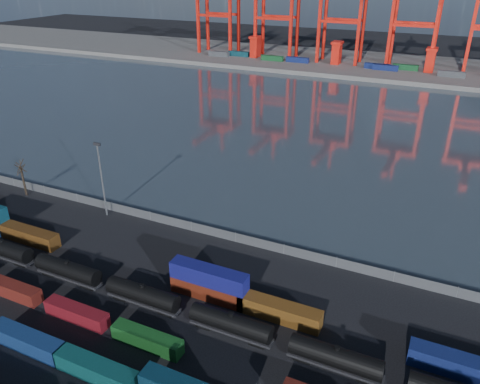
% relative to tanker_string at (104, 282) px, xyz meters
% --- Properties ---
extents(ground, '(700.00, 700.00, 0.00)m').
position_rel_tanker_string_xyz_m(ground, '(12.97, -4.85, -2.00)').
color(ground, black).
rests_on(ground, ground).
extents(harbor_water, '(700.00, 700.00, 0.00)m').
position_rel_tanker_string_xyz_m(harbor_water, '(12.97, 100.15, -2.00)').
color(harbor_water, '#2F3A44').
rests_on(harbor_water, ground).
extents(far_quay, '(700.00, 70.00, 2.00)m').
position_rel_tanker_string_xyz_m(far_quay, '(12.97, 205.15, -1.00)').
color(far_quay, '#514F4C').
rests_on(far_quay, ground).
extents(container_row_south, '(127.95, 2.51, 5.35)m').
position_rel_tanker_string_xyz_m(container_row_south, '(9.04, -14.64, -0.40)').
color(container_row_south, '#3F4145').
rests_on(container_row_south, ground).
extents(container_row_mid, '(140.00, 2.24, 2.38)m').
position_rel_tanker_string_xyz_m(container_row_mid, '(26.15, -7.11, -0.81)').
color(container_row_mid, '#46484B').
rests_on(container_row_mid, ground).
extents(container_row_north, '(129.67, 2.68, 5.71)m').
position_rel_tanker_string_xyz_m(container_row_north, '(18.42, 6.17, 0.06)').
color(container_row_north, navy).
rests_on(container_row_north, ground).
extents(tanker_string, '(121.50, 2.79, 4.00)m').
position_rel_tanker_string_xyz_m(tanker_string, '(0.00, 0.00, 0.00)').
color(tanker_string, black).
rests_on(tanker_string, ground).
extents(waterfront_fence, '(160.12, 0.12, 2.20)m').
position_rel_tanker_string_xyz_m(waterfront_fence, '(12.97, 23.15, -1.00)').
color(waterfront_fence, '#595B5E').
rests_on(waterfront_fence, ground).
extents(bare_tree, '(2.41, 2.36, 8.86)m').
position_rel_tanker_string_xyz_m(bare_tree, '(-40.51, 20.86, 2.45)').
color(bare_tree, black).
rests_on(bare_tree, ground).
extents(yard_light_mast, '(1.60, 0.40, 16.60)m').
position_rel_tanker_string_xyz_m(yard_light_mast, '(-17.03, 21.15, 7.29)').
color(yard_light_mast, slate).
rests_on(yard_light_mast, ground).
extents(quay_containers, '(172.58, 10.99, 2.60)m').
position_rel_tanker_string_xyz_m(quay_containers, '(1.98, 190.61, 1.30)').
color(quay_containers, navy).
rests_on(quay_containers, far_quay).
extents(straddle_carriers, '(140.00, 7.00, 11.10)m').
position_rel_tanker_string_xyz_m(straddle_carriers, '(10.47, 195.15, 5.82)').
color(straddle_carriers, red).
rests_on(straddle_carriers, far_quay).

